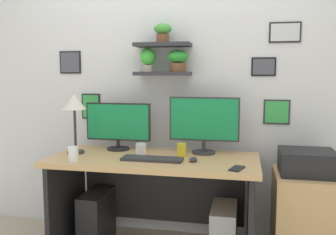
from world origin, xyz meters
TOP-DOWN VIEW (x-y plane):
  - back_wall_assembly at (0.00, 0.44)m, footprint 4.40×0.24m
  - desk at (0.00, 0.05)m, footprint 1.55×0.68m
  - monitor_left at (-0.35, 0.22)m, footprint 0.54×0.18m
  - monitor_right at (0.35, 0.22)m, footprint 0.54×0.18m
  - keyboard at (0.01, -0.10)m, footprint 0.44×0.14m
  - computer_mouse at (0.31, -0.07)m, footprint 0.06×0.09m
  - desk_lamp at (-0.63, 0.01)m, footprint 0.18×0.18m
  - cell_phone at (0.62, -0.22)m, footprint 0.11×0.15m
  - coffee_mug at (-0.11, 0.05)m, footprint 0.08×0.08m
  - pen_cup at (0.20, 0.07)m, footprint 0.07×0.07m
  - water_cup at (-0.52, -0.26)m, footprint 0.07×0.07m
  - drawer_cabinet at (1.10, 0.10)m, footprint 0.44×0.50m
  - printer at (1.10, 0.10)m, footprint 0.38×0.34m
  - computer_tower_left at (-0.50, 0.08)m, footprint 0.18×0.40m
  - computer_tower_right at (0.53, 0.01)m, footprint 0.18×0.40m

SIDE VIEW (x-z plane):
  - computer_tower_right at x=0.53m, z-range 0.00..0.41m
  - computer_tower_left at x=-0.50m, z-range 0.00..0.42m
  - drawer_cabinet at x=1.10m, z-range 0.00..0.66m
  - desk at x=0.00m, z-range 0.16..0.91m
  - printer at x=1.10m, z-range 0.66..0.83m
  - cell_phone at x=0.62m, z-range 0.75..0.76m
  - keyboard at x=0.01m, z-range 0.75..0.77m
  - computer_mouse at x=0.31m, z-range 0.75..0.78m
  - coffee_mug at x=-0.11m, z-range 0.75..0.84m
  - pen_cup at x=0.20m, z-range 0.75..0.85m
  - water_cup at x=-0.52m, z-range 0.75..0.86m
  - monitor_left at x=-0.35m, z-range 0.76..1.15m
  - monitor_right at x=0.35m, z-range 0.77..1.21m
  - desk_lamp at x=-0.63m, z-range 0.89..1.35m
  - back_wall_assembly at x=0.00m, z-range 0.01..2.71m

